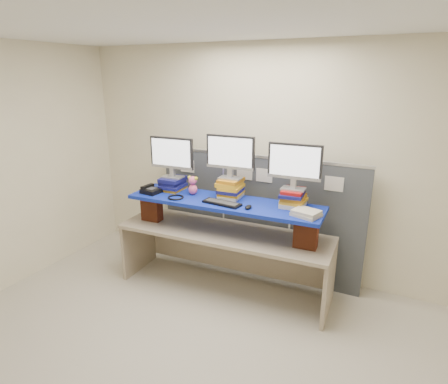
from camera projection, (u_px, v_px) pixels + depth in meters
The scene contains 18 objects.
room at pixel (173, 214), 2.88m from camera, with size 5.00×4.00×2.80m.
cubicle_partition at pixel (256, 216), 4.60m from camera, with size 2.60×0.06×1.53m.
desk at pixel (224, 243), 4.27m from camera, with size 2.46×0.81×0.74m.
brick_pier_left at pixel (152, 208), 4.49m from camera, with size 0.24×0.13×0.32m, color brown.
brick_pier_right at pixel (306, 233), 3.78m from camera, with size 0.24×0.13×0.32m, color brown.
blue_board at pixel (224, 202), 4.12m from camera, with size 2.18×0.55×0.04m, color navy.
book_stack_left at pixel (173, 184), 4.48m from camera, with size 0.27×0.32×0.15m.
book_stack_center at pixel (231, 188), 4.18m from camera, with size 0.28×0.32×0.22m.
book_stack_right at pixel (293, 198), 3.92m from camera, with size 0.26×0.32×0.19m.
monitor_left at pixel (172, 155), 4.37m from camera, with size 0.55×0.16×0.48m.
monitor_center at pixel (230, 154), 4.06m from camera, with size 0.55×0.16×0.48m.
monitor_right at pixel (295, 164), 3.80m from camera, with size 0.55×0.16×0.48m.
keyboard at pixel (222, 203), 4.00m from camera, with size 0.44×0.18×0.03m.
mouse at pixel (248, 207), 3.87m from camera, with size 0.06×0.11×0.04m, color black.
desk_phone at pixel (151, 190), 4.38m from camera, with size 0.22×0.21×0.09m.
headset at pixel (176, 197), 4.20m from camera, with size 0.18×0.18×0.02m, color black.
plush_toy at pixel (193, 185), 4.30m from camera, with size 0.13×0.10×0.22m.
binder_stack at pixel (306, 213), 3.66m from camera, with size 0.30×0.27×0.06m.
Camera 1 is at (1.55, -2.25, 2.43)m, focal length 30.00 mm.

